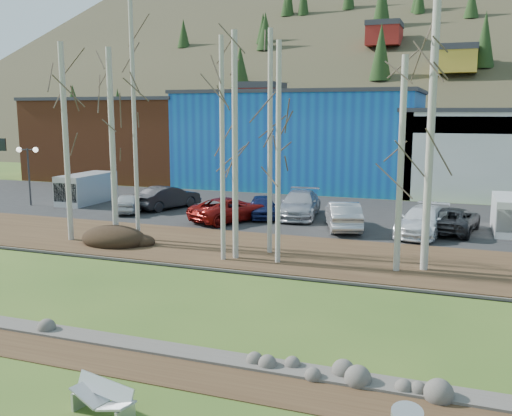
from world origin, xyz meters
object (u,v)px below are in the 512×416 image
at_px(car_4, 263,207).
at_px(car_7, 423,221).
at_px(car_3, 300,204).
at_px(bench_damaged, 103,399).
at_px(car_6, 453,220).
at_px(van_grey, 85,189).
at_px(street_lamp, 28,160).
at_px(car_0, 131,202).
at_px(car_5, 343,215).
at_px(car_2, 230,209).
at_px(car_1, 168,197).
at_px(van_white, 512,215).

bearing_deg(car_4, car_7, -31.31).
bearing_deg(car_3, bench_damaged, -92.47).
bearing_deg(car_6, van_grey, 6.51).
xyz_separation_m(street_lamp, van_grey, (2.99, 2.06, -2.13)).
relative_size(car_7, van_grey, 1.08).
bearing_deg(car_0, car_6, 166.74).
height_order(bench_damaged, car_7, car_7).
xyz_separation_m(street_lamp, car_5, (21.91, -0.56, -2.38)).
relative_size(bench_damaged, car_4, 0.45).
relative_size(car_2, car_6, 1.05).
bearing_deg(car_3, car_4, -163.58).
xyz_separation_m(car_1, car_5, (12.32, -2.61, 0.01)).
height_order(car_6, car_7, car_7).
distance_m(bench_damaged, car_7, 21.57).
relative_size(street_lamp, car_7, 0.79).
bearing_deg(car_7, van_white, 36.08).
distance_m(street_lamp, car_6, 27.77).
bearing_deg(bench_damaged, car_0, 135.02).
distance_m(car_0, car_6, 19.63).
bearing_deg(bench_damaged, car_4, 114.79).
height_order(car_4, car_5, car_5).
distance_m(bench_damaged, car_5, 20.90).
relative_size(car_3, van_white, 1.23).
bearing_deg(car_2, car_7, -152.62).
bearing_deg(car_7, car_0, -172.20).
bearing_deg(street_lamp, bench_damaged, -59.48).
bearing_deg(car_5, bench_damaged, 69.13).
xyz_separation_m(car_3, car_7, (7.48, -2.65, -0.05)).
height_order(street_lamp, car_5, street_lamp).
xyz_separation_m(car_0, car_2, (7.15, -0.61, 0.06)).
xyz_separation_m(car_7, van_white, (4.42, 2.20, 0.22)).
bearing_deg(bench_damaged, car_5, 101.26).
bearing_deg(street_lamp, van_grey, 20.98).
height_order(street_lamp, car_3, street_lamp).
bearing_deg(car_5, car_7, 162.68).
distance_m(street_lamp, car_3, 18.94).
relative_size(car_6, van_white, 1.10).
height_order(car_1, van_grey, van_grey).
distance_m(car_1, car_4, 7.07).
distance_m(car_3, car_5, 4.22).
bearing_deg(bench_damaged, car_6, 87.11).
xyz_separation_m(car_0, van_white, (22.54, 1.63, 0.30)).
bearing_deg(car_7, bench_damaged, -94.64).
relative_size(car_2, car_3, 0.94).
relative_size(street_lamp, car_4, 1.02).
bearing_deg(car_0, car_3, 175.87).
height_order(car_3, van_white, van_white).
distance_m(bench_damaged, car_1, 26.03).
relative_size(street_lamp, car_6, 0.83).
height_order(car_3, car_4, car_3).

